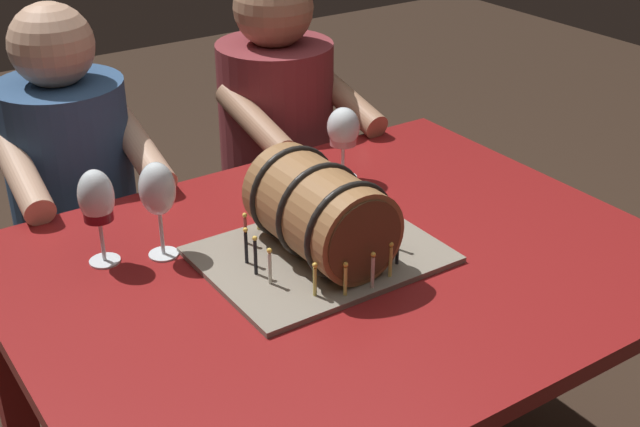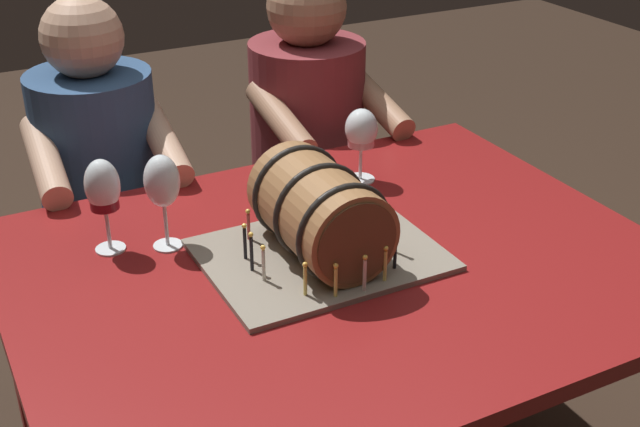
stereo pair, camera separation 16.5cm
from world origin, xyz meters
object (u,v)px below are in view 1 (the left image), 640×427
(dining_table, at_px, (340,302))
(person_seated_left, at_px, (82,245))
(person_seated_right, at_px, (278,184))
(wine_glass_rose, at_px, (343,131))
(wine_glass_red, at_px, (97,201))
(wine_glass_empty, at_px, (157,191))
(barrel_cake, at_px, (320,217))

(dining_table, distance_m, person_seated_left, 0.81)
(dining_table, xyz_separation_m, person_seated_right, (0.30, 0.74, -0.10))
(wine_glass_rose, height_order, wine_glass_red, wine_glass_red)
(wine_glass_empty, height_order, person_seated_right, person_seated_right)
(dining_table, relative_size, person_seated_left, 1.12)
(wine_glass_empty, xyz_separation_m, person_seated_left, (-0.01, 0.53, -0.37))
(barrel_cake, xyz_separation_m, wine_glass_empty, (-0.26, 0.18, 0.05))
(person_seated_left, distance_m, person_seated_right, 0.60)
(dining_table, height_order, person_seated_right, person_seated_right)
(dining_table, distance_m, person_seated_right, 0.81)
(wine_glass_rose, xyz_separation_m, person_seated_left, (-0.52, 0.43, -0.35))
(wine_glass_red, bearing_deg, dining_table, -32.61)
(wine_glass_empty, distance_m, wine_glass_red, 0.12)
(dining_table, bearing_deg, wine_glass_red, 147.39)
(wine_glass_rose, bearing_deg, dining_table, -125.85)
(barrel_cake, relative_size, person_seated_left, 0.40)
(wine_glass_empty, relative_size, wine_glass_rose, 1.14)
(wine_glass_rose, relative_size, person_seated_right, 0.15)
(dining_table, distance_m, barrel_cake, 0.20)
(person_seated_left, bearing_deg, barrel_cake, -69.30)
(wine_glass_rose, bearing_deg, barrel_cake, -132.17)
(barrel_cake, xyz_separation_m, wine_glass_red, (-0.37, 0.23, 0.05))
(dining_table, relative_size, wine_glass_red, 6.42)
(wine_glass_red, xyz_separation_m, person_seated_right, (0.70, 0.49, -0.34))
(dining_table, bearing_deg, wine_glass_empty, 143.57)
(wine_glass_rose, height_order, person_seated_right, person_seated_right)
(barrel_cake, height_order, person_seated_right, person_seated_right)
(wine_glass_empty, bearing_deg, person_seated_right, 41.90)
(wine_glass_empty, height_order, wine_glass_rose, wine_glass_empty)
(wine_glass_empty, xyz_separation_m, person_seated_right, (0.59, 0.53, -0.35))
(person_seated_left, bearing_deg, wine_glass_empty, -88.75)
(wine_glass_rose, relative_size, person_seated_left, 0.16)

